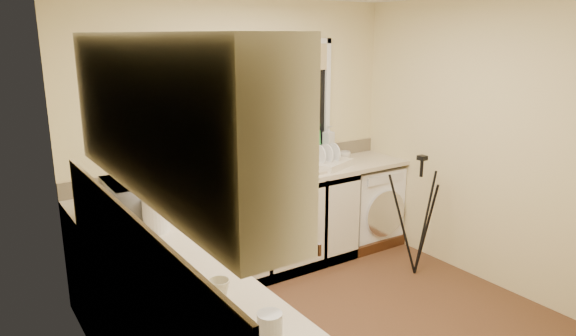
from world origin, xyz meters
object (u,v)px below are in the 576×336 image
at_px(plant_d, 290,138).
at_px(cup_left, 219,289).
at_px(steel_jar, 185,293).
at_px(soap_bottle_clear, 329,135).
at_px(plant_b, 234,146).
at_px(cup_back, 345,156).
at_px(microwave, 133,200).
at_px(dish_rack, 328,164).
at_px(washing_machine, 366,204).
at_px(kettle, 156,215).
at_px(soap_bottle_green, 317,135).
at_px(tripod, 418,216).
at_px(plant_c, 267,141).
at_px(plant_a, 207,150).
at_px(glass_jug, 270,330).
at_px(laptop, 210,180).

bearing_deg(plant_d, cup_left, -131.50).
relative_size(steel_jar, soap_bottle_clear, 0.55).
bearing_deg(plant_b, cup_back, -6.81).
bearing_deg(cup_left, microwave, 89.40).
bearing_deg(dish_rack, soap_bottle_clear, 30.00).
xyz_separation_m(washing_machine, kettle, (-2.51, -0.75, 0.60)).
height_order(steel_jar, soap_bottle_green, soap_bottle_green).
bearing_deg(tripod, soap_bottle_green, 95.96).
relative_size(plant_c, cup_back, 2.10).
bearing_deg(cup_back, soap_bottle_clear, 130.72).
distance_m(kettle, plant_a, 1.25).
xyz_separation_m(washing_machine, glass_jug, (-2.57, -2.25, 0.57)).
distance_m(dish_rack, plant_a, 1.19).
bearing_deg(soap_bottle_green, plant_d, -178.51).
bearing_deg(glass_jug, laptop, 70.45).
bearing_deg(cup_back, dish_rack, -158.90).
distance_m(kettle, microwave, 0.32).
bearing_deg(soap_bottle_green, steel_jar, -138.99).
xyz_separation_m(dish_rack, plant_d, (-0.26, 0.25, 0.24)).
relative_size(plant_d, cup_back, 2.04).
distance_m(washing_machine, tripod, 0.87).
bearing_deg(dish_rack, laptop, 156.31).
relative_size(microwave, plant_a, 2.12).
distance_m(dish_rack, cup_left, 2.65).
relative_size(plant_b, soap_bottle_clear, 1.17).
height_order(microwave, soap_bottle_green, soap_bottle_green).
bearing_deg(cup_back, cup_left, -141.59).
distance_m(microwave, plant_b, 1.30).
xyz_separation_m(microwave, plant_a, (0.85, 0.63, 0.13)).
xyz_separation_m(microwave, cup_left, (-0.01, -1.34, -0.09)).
xyz_separation_m(plant_c, soap_bottle_clear, (0.73, 0.01, -0.03)).
bearing_deg(laptop, soap_bottle_green, 32.86).
relative_size(steel_jar, soap_bottle_green, 0.49).
xyz_separation_m(washing_machine, plant_c, (-1.09, 0.19, 0.77)).
xyz_separation_m(kettle, glass_jug, (-0.06, -1.50, -0.03)).
relative_size(washing_machine, soap_bottle_green, 3.67).
xyz_separation_m(plant_a, cup_back, (1.45, -0.13, -0.22)).
distance_m(plant_b, soap_bottle_clear, 1.07).
relative_size(dish_rack, cup_back, 3.67).
relative_size(glass_jug, plant_a, 0.66).
bearing_deg(soap_bottle_clear, tripod, -78.27).
distance_m(washing_machine, laptop, 1.86).
bearing_deg(cup_left, soap_bottle_clear, 41.72).
relative_size(washing_machine, laptop, 2.12).
xyz_separation_m(glass_jug, cup_left, (0.00, 0.47, -0.03)).
xyz_separation_m(glass_jug, steel_jar, (-0.15, 0.52, -0.02)).
bearing_deg(cup_back, microwave, -167.85).
xyz_separation_m(plant_b, plant_d, (0.61, -0.00, 0.01)).
height_order(steel_jar, soap_bottle_clear, soap_bottle_clear).
distance_m(kettle, soap_bottle_green, 2.23).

